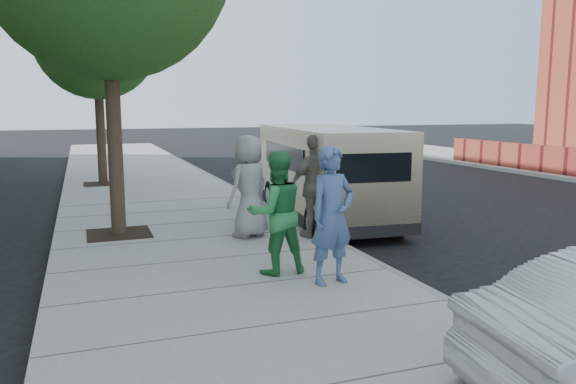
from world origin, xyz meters
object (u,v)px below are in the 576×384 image
Objects in this scene: person_officer at (332,216)px; person_gray_shirt at (249,186)px; parking_meter at (330,185)px; person_striped_polo at (316,186)px; tree_far at (97,32)px; van at (325,172)px; person_green_shirt at (276,213)px.

person_gray_shirt is at bearing 83.24° from person_officer.
person_striped_polo is at bearing 94.24° from parking_meter.
tree_far is 10.48m from person_striped_polo.
person_striped_polo is (-0.05, 0.55, -0.08)m from parking_meter.
person_gray_shirt is 1.25m from person_striped_polo.
parking_meter is 0.76× the size of person_gray_shirt.
person_gray_shirt reaches higher than parking_meter.
parking_meter is 0.25× the size of van.
person_striped_polo is (-1.11, -2.04, -0.01)m from van.
person_officer is 0.98× the size of person_striped_polo.
person_striped_polo reaches higher than person_officer.
tree_far is 3.57× the size of person_green_shirt.
person_striped_polo is at bearing 128.52° from person_gray_shirt.
person_gray_shirt reaches higher than person_green_shirt.
parking_meter is (3.50, -9.70, -3.68)m from tree_far.
person_officer is at bearing -77.79° from tree_far.
parking_meter is 0.76× the size of person_officer.
tree_far reaches higher than parking_meter.
person_striped_polo is at bearing -128.64° from person_green_shirt.
person_green_shirt is at bearing 41.85° from person_striped_polo.
person_green_shirt is at bearing 116.32° from person_officer.
van is 5.12m from person_officer.
van is 2.32m from person_striped_polo.
tree_far reaches higher than person_gray_shirt.
van is 4.75m from person_green_shirt.
van is at bearing -130.00° from person_striped_polo.
person_officer reaches higher than parking_meter.
van is 2.79m from person_gray_shirt.
person_green_shirt is (1.99, -11.11, -3.83)m from tree_far.
person_striped_polo is at bearing -69.32° from tree_far.
parking_meter is at bearing 110.00° from person_gray_shirt.
person_green_shirt is (-2.57, -3.99, -0.07)m from van.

